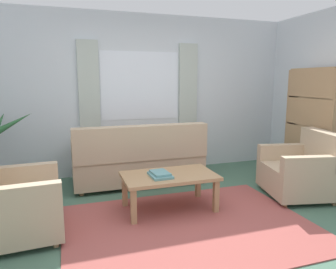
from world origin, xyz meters
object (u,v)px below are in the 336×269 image
Objects in this scene: couch at (139,160)px; armchair_left at (10,204)px; coffee_table at (169,179)px; book_stack_on_table at (160,174)px; bookshelf at (314,124)px; armchair_right at (302,171)px.

couch is 1.97m from armchair_left.
book_stack_on_table is at bearing -160.77° from coffee_table.
armchair_left is at bearing 37.98° from couch.
book_stack_on_table is (-0.12, -0.04, 0.08)m from coffee_table.
bookshelf reaches higher than coffee_table.
armchair_left and armchair_right have the same top height.
couch is 2.28m from armchair_right.
armchair_left is 4.17m from bookshelf.
armchair_left is 1.57m from book_stack_on_table.
bookshelf is (0.59, 0.49, 0.54)m from armchair_right.
book_stack_on_table is at bearing 98.96° from bookshelf.
bookshelf is at bearing -86.57° from armchair_left.
book_stack_on_table is (1.56, 0.12, 0.11)m from armchair_left.
book_stack_on_table is (-1.95, 0.09, 0.11)m from armchair_right.
armchair_right is 3.16× the size of book_stack_on_table.
book_stack_on_table is 2.61m from bookshelf.
couch reaches higher than book_stack_on_table.
bookshelf is (2.54, 0.40, 0.43)m from book_stack_on_table.
coffee_table is 2.49m from bookshelf.
couch reaches higher than coffee_table.
coffee_table is 0.64× the size of bookshelf.
bookshelf is at bearing 164.83° from couch.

